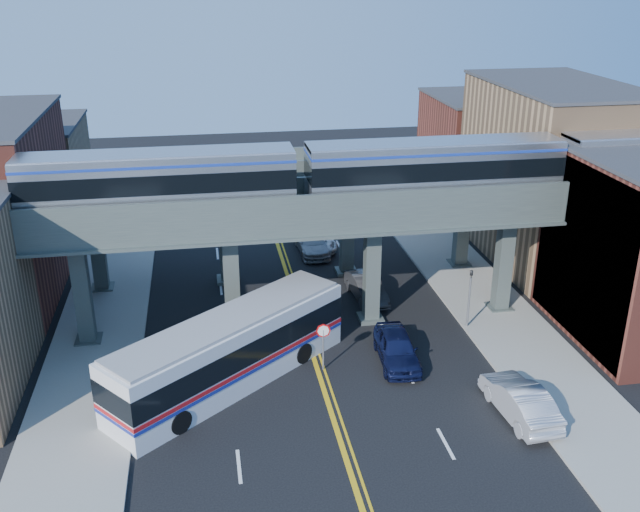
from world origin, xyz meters
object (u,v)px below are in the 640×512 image
Objects in this scene: car_lane_d at (312,243)px; car_lane_b at (366,288)px; stop_sign at (323,339)px; car_lane_c at (314,238)px; car_parked_curb at (520,400)px; transit_train at (434,167)px; car_lane_a at (397,348)px; transit_bus at (230,351)px; traffic_signal at (470,292)px.

car_lane_b is at bearing -77.84° from car_lane_d.
stop_sign is 17.28m from car_lane_c.
car_lane_d is 0.99× the size of car_parked_curb.
transit_train is 9.03× the size of car_lane_a.
transit_bus reaches higher than car_lane_d.
traffic_signal reaches higher than car_lane_b.
stop_sign is at bearing -105.81° from car_lane_c.
transit_train is at bearing 61.45° from car_lane_a.
car_parked_curb is (6.21, -21.68, 0.11)m from car_lane_d.
car_lane_a reaches higher than car_lane_b.
traffic_signal is (1.86, -2.00, -6.82)m from transit_train.
transit_train is at bearing 132.96° from traffic_signal.
traffic_signal is 8.71m from car_parked_curb.
transit_bus is 12.16m from car_lane_b.
car_lane_c is (2.35, 17.09, -1.06)m from stop_sign.
car_lane_a is (8.65, 0.54, -0.96)m from transit_bus.
car_lane_c is at bearing 67.34° from car_lane_d.
transit_train is 10.65× the size of traffic_signal.
transit_train is 14.90m from transit_bus.
transit_train is 14.83m from car_lane_d.
transit_train is 9.31m from car_lane_b.
car_parked_curb is (12.93, -5.10, -0.95)m from transit_bus.
transit_bus is at bearing -114.23° from car_lane_d.
car_parked_curb is (-0.70, -8.55, -1.47)m from traffic_signal.
car_lane_a is at bearing -96.49° from car_lane_b.
transit_bus is at bearing -155.13° from transit_train.
car_lane_a is at bearing -149.70° from traffic_signal.
transit_train reaches higher than car_lane_d.
car_lane_d is at bearing 99.21° from car_lane_b.
car_lane_b is 0.92× the size of car_lane_c.
car_lane_a is 0.97× the size of car_lane_d.
stop_sign is 0.64× the size of traffic_signal.
transit_bus is (-13.63, -3.45, -0.51)m from traffic_signal.
transit_bus is 2.56× the size of car_lane_a.
traffic_signal is (8.90, 3.00, 0.54)m from stop_sign.
traffic_signal is 15.62m from car_lane_c.
stop_sign is at bearing -122.79° from car_lane_b.
transit_bus is 17.92m from car_lane_d.
stop_sign is 16.28m from car_lane_d.
stop_sign is 9.41m from traffic_signal.
stop_sign is at bearing -38.53° from car_parked_curb.
transit_train is 13.47m from car_parked_curb.
transit_train is 9.49× the size of car_lane_b.
stop_sign reaches higher than car_lane_d.
transit_bus is 2.69× the size of car_lane_b.
transit_train is 15.47m from car_lane_c.
car_lane_a is 7.75m from car_lane_b.
traffic_signal reaches higher than car_parked_curb.
transit_train is 10.13m from car_lane_a.
car_lane_c is 23.39m from car_parked_curb.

